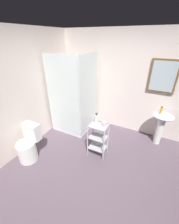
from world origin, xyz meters
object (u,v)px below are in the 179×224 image
(pedestal_sink, at_px, (162,123))
(rinse_cup, at_px, (104,124))
(shower_stall, at_px, (76,114))
(toilet, at_px, (29,146))
(storage_cart, at_px, (98,138))
(hand_soap_bottle, at_px, (161,110))
(lotion_bottle_white, at_px, (96,119))

(pedestal_sink, distance_m, rinse_cup, 1.42)
(shower_stall, relative_size, toilet, 2.63)
(toilet, bearing_deg, storage_cart, 31.30)
(hand_soap_bottle, xyz_separation_m, lotion_bottle_white, (-1.14, -0.90, -0.04))
(pedestal_sink, bearing_deg, rinse_cup, -137.52)
(toilet, xyz_separation_m, hand_soap_bottle, (2.30, 1.71, 0.57))
(pedestal_sink, height_order, rinse_cup, rinse_cup)
(pedestal_sink, relative_size, lotion_bottle_white, 3.52)
(pedestal_sink, relative_size, toilet, 1.07)
(storage_cart, distance_m, lotion_bottle_white, 0.42)
(shower_stall, relative_size, lotion_bottle_white, 8.69)
(shower_stall, height_order, toilet, shower_stall)
(shower_stall, xyz_separation_m, hand_soap_bottle, (2.01, 0.32, 0.42))
(hand_soap_bottle, bearing_deg, storage_cart, -138.04)
(shower_stall, bearing_deg, rinse_cup, -30.06)
(toilet, distance_m, lotion_bottle_white, 1.51)
(toilet, distance_m, hand_soap_bottle, 2.92)
(pedestal_sink, xyz_separation_m, hand_soap_bottle, (-0.08, -0.02, 0.31))
(storage_cart, relative_size, hand_soap_bottle, 4.36)
(hand_soap_bottle, bearing_deg, toilet, -143.38)
(shower_stall, height_order, storage_cart, shower_stall)
(pedestal_sink, height_order, lotion_bottle_white, lotion_bottle_white)
(toilet, relative_size, lotion_bottle_white, 3.30)
(shower_stall, xyz_separation_m, rinse_cup, (1.05, -0.61, 0.32))
(pedestal_sink, bearing_deg, toilet, -143.90)
(pedestal_sink, bearing_deg, storage_cart, -139.32)
(hand_soap_bottle, height_order, rinse_cup, hand_soap_bottle)
(storage_cart, xyz_separation_m, rinse_cup, (0.11, 0.04, 0.35))
(lotion_bottle_white, bearing_deg, shower_stall, 146.19)
(shower_stall, relative_size, storage_cart, 2.70)
(hand_soap_bottle, bearing_deg, shower_stall, -171.03)
(lotion_bottle_white, bearing_deg, toilet, -144.83)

